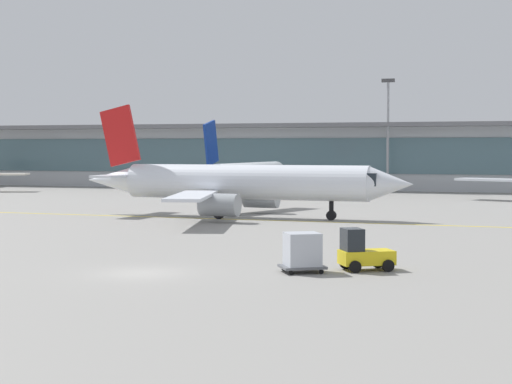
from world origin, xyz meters
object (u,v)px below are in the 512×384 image
gate_airplane_1 (247,174)px  cargo_dolly_lead (302,251)px  apron_light_mast_1 (388,130)px  baggage_tug (362,253)px  taxiing_regional_jet (242,183)px

gate_airplane_1 → cargo_dolly_lead: bearing=-155.8°
cargo_dolly_lead → apron_light_mast_1: size_ratio=0.17×
baggage_tug → apron_light_mast_1: 76.95m
taxiing_regional_jet → apron_light_mast_1: apron_light_mast_1 is taller
baggage_tug → cargo_dolly_lead: 3.08m
taxiing_regional_jet → cargo_dolly_lead: taxiing_regional_jet is taller
gate_airplane_1 → baggage_tug: bearing=-153.1°
taxiing_regional_jet → baggage_tug: 32.90m
gate_airplane_1 → apron_light_mast_1: (14.88, 16.60, 5.70)m
baggage_tug → cargo_dolly_lead: size_ratio=1.13×
gate_airplane_1 → baggage_tug: (25.34, -59.25, -1.87)m
baggage_tug → gate_airplane_1: bearing=82.9°
gate_airplane_1 → apron_light_mast_1: 23.01m
gate_airplane_1 → apron_light_mast_1: bearing=-38.1°
baggage_tug → cargo_dolly_lead: bearing=-180.0°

